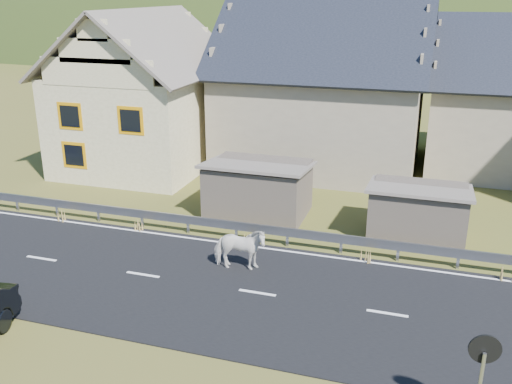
% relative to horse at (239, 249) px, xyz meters
% --- Properties ---
extents(ground, '(160.00, 160.00, 0.00)m').
position_rel_horse_xyz_m(ground, '(1.06, -1.35, -0.80)').
color(ground, '#454F1A').
rests_on(ground, ground).
extents(road, '(60.00, 7.00, 0.04)m').
position_rel_horse_xyz_m(road, '(1.06, -1.35, -0.78)').
color(road, black).
rests_on(road, ground).
extents(lane_markings, '(60.00, 6.60, 0.01)m').
position_rel_horse_xyz_m(lane_markings, '(1.06, -1.35, -0.76)').
color(lane_markings, silver).
rests_on(lane_markings, road).
extents(guardrail, '(28.10, 0.09, 0.75)m').
position_rel_horse_xyz_m(guardrail, '(1.06, 2.33, -0.24)').
color(guardrail, '#93969B').
rests_on(guardrail, ground).
extents(shed_left, '(4.30, 3.30, 2.40)m').
position_rel_horse_xyz_m(shed_left, '(-0.94, 5.15, 0.30)').
color(shed_left, brown).
rests_on(shed_left, ground).
extents(shed_right, '(3.80, 2.90, 2.20)m').
position_rel_horse_xyz_m(shed_right, '(5.56, 4.65, 0.20)').
color(shed_right, brown).
rests_on(shed_right, ground).
extents(house_cream, '(7.80, 9.80, 8.30)m').
position_rel_horse_xyz_m(house_cream, '(-8.95, 10.65, 3.55)').
color(house_cream, beige).
rests_on(house_cream, ground).
extents(house_stone_a, '(10.80, 9.80, 8.90)m').
position_rel_horse_xyz_m(house_stone_a, '(0.06, 13.65, 3.83)').
color(house_stone_a, gray).
rests_on(house_stone_a, ground).
extents(mountain, '(440.00, 280.00, 260.00)m').
position_rel_horse_xyz_m(mountain, '(6.06, 178.65, -20.80)').
color(mountain, black).
rests_on(mountain, ground).
extents(conifer_patch, '(76.00, 50.00, 28.00)m').
position_rel_horse_xyz_m(conifer_patch, '(-53.94, 108.65, 5.20)').
color(conifer_patch, black).
rests_on(conifer_patch, ground).
extents(horse, '(1.11, 1.92, 1.53)m').
position_rel_horse_xyz_m(horse, '(0.00, 0.00, 0.00)').
color(horse, silver).
rests_on(horse, road).
extents(traffic_mirror, '(0.67, 0.22, 2.40)m').
position_rel_horse_xyz_m(traffic_mirror, '(7.25, -5.57, 0.96)').
color(traffic_mirror, '#93969B').
rests_on(traffic_mirror, ground).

